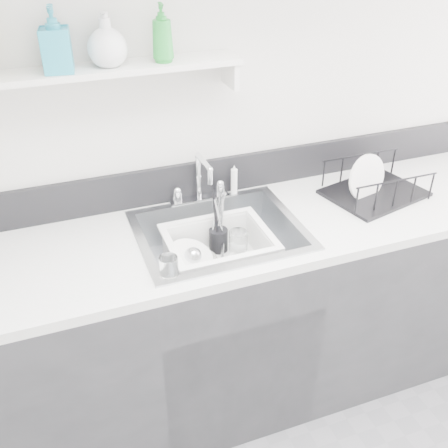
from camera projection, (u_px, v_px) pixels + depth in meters
name	position (u px, v px, depth m)	size (l,w,h in m)	color
room_shell	(362.00, 108.00, 1.00)	(3.50, 3.00, 2.60)	silver
counter_run	(220.00, 319.00, 2.29)	(3.20, 0.62, 0.92)	#29292D
backsplash	(196.00, 180.00, 2.24)	(3.20, 0.02, 0.16)	black
sink	(220.00, 250.00, 2.09)	(0.64, 0.52, 0.20)	silver
faucet	(200.00, 189.00, 2.20)	(0.26, 0.18, 0.23)	silver
side_sprayer	(234.00, 180.00, 2.25)	(0.03, 0.03, 0.14)	white
wall_shelf	(101.00, 72.00, 1.81)	(1.00, 0.16, 0.12)	silver
wash_tub	(219.00, 253.00, 2.07)	(0.41, 0.33, 0.16)	white
plate_stack	(192.00, 262.00, 2.08)	(0.23, 0.22, 0.09)	white
utensil_cup	(218.00, 238.00, 2.17)	(0.08, 0.08, 0.26)	black
ladle	(210.00, 260.00, 2.07)	(0.27, 0.10, 0.08)	silver
tumbler_in_tub	(238.00, 243.00, 2.14)	(0.08, 0.08, 0.11)	white
tumbler_counter	(169.00, 268.00, 1.76)	(0.06, 0.06, 0.09)	white
dish_rack	(376.00, 180.00, 2.25)	(0.41, 0.30, 0.14)	black
bowl_small	(242.00, 262.00, 2.09)	(0.12, 0.12, 0.04)	white
soap_bottle_b	(55.00, 39.00, 1.69)	(0.09, 0.10, 0.21)	teal
soap_bottle_c	(107.00, 40.00, 1.76)	(0.14, 0.14, 0.17)	silver
soap_bottle_d	(162.00, 33.00, 1.80)	(0.08, 0.08, 0.20)	#1E8F30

